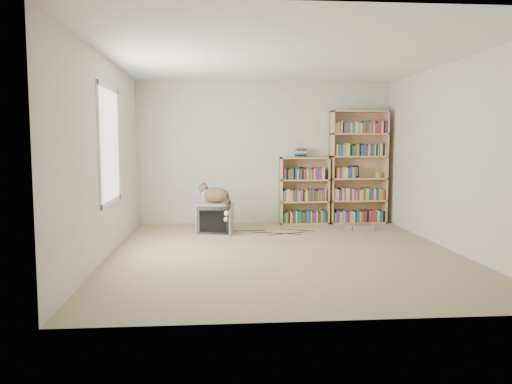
{
  "coord_description": "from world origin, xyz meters",
  "views": [
    {
      "loc": [
        -0.88,
        -6.34,
        1.43
      ],
      "look_at": [
        -0.29,
        1.0,
        0.7
      ],
      "focal_mm": 35.0,
      "sensor_mm": 36.0,
      "label": 1
    }
  ],
  "objects": [
    {
      "name": "green_mug",
      "position": [
        2.01,
        2.34,
        0.86
      ],
      "size": [
        0.1,
        0.1,
        0.11
      ],
      "primitive_type": "cylinder",
      "color": "#7DB533",
      "rests_on": "bookcase_tall"
    },
    {
      "name": "bookcase_tall",
      "position": [
        1.65,
        2.36,
        0.94
      ],
      "size": [
        1.0,
        0.3,
        1.99
      ],
      "color": "tan",
      "rests_on": "floor"
    },
    {
      "name": "wall_left",
      "position": [
        -2.25,
        0.0,
        1.25
      ],
      "size": [
        0.02,
        5.0,
        2.5
      ],
      "primitive_type": "cube",
      "color": "silver",
      "rests_on": "floor"
    },
    {
      "name": "wall_front",
      "position": [
        0.0,
        -2.5,
        1.25
      ],
      "size": [
        4.5,
        0.02,
        2.5
      ],
      "primitive_type": "cube",
      "color": "silver",
      "rests_on": "floor"
    },
    {
      "name": "framed_print",
      "position": [
        1.6,
        2.44,
        0.92
      ],
      "size": [
        0.16,
        0.05,
        0.21
      ],
      "primitive_type": "cube",
      "rotation": [
        -0.17,
        0.0,
        0.0
      ],
      "color": "black",
      "rests_on": "bookcase_tall"
    },
    {
      "name": "ceiling",
      "position": [
        0.0,
        0.0,
        2.5
      ],
      "size": [
        4.5,
        5.0,
        0.02
      ],
      "primitive_type": "cube",
      "color": "white",
      "rests_on": "wall_back"
    },
    {
      "name": "floor",
      "position": [
        0.0,
        0.0,
        0.0
      ],
      "size": [
        4.5,
        5.0,
        0.01
      ],
      "primitive_type": "cube",
      "color": "tan",
      "rests_on": "ground"
    },
    {
      "name": "wall_back",
      "position": [
        0.0,
        2.5,
        1.25
      ],
      "size": [
        4.5,
        0.02,
        2.5
      ],
      "primitive_type": "cube",
      "color": "silver",
      "rests_on": "floor"
    },
    {
      "name": "window",
      "position": [
        -2.24,
        0.2,
        1.4
      ],
      "size": [
        0.02,
        1.22,
        1.52
      ],
      "primitive_type": "cube",
      "color": "white",
      "rests_on": "wall_left"
    },
    {
      "name": "wall_outlet",
      "position": [
        -2.24,
        1.87,
        0.32
      ],
      "size": [
        0.01,
        0.08,
        0.13
      ],
      "primitive_type": "cube",
      "color": "silver",
      "rests_on": "wall_left"
    },
    {
      "name": "floor_cables",
      "position": [
        0.1,
        1.61,
        0.0
      ],
      "size": [
        1.2,
        0.7,
        0.01
      ],
      "primitive_type": null,
      "color": "black",
      "rests_on": "floor"
    },
    {
      "name": "book_stack",
      "position": [
        0.62,
        2.38,
        1.25
      ],
      "size": [
        0.18,
        0.24,
        0.15
      ],
      "primitive_type": "cube",
      "color": "red",
      "rests_on": "bookcase_short"
    },
    {
      "name": "wall_right",
      "position": [
        2.25,
        0.0,
        1.25
      ],
      "size": [
        0.02,
        5.0,
        2.5
      ],
      "primitive_type": "cube",
      "color": "silver",
      "rests_on": "floor"
    },
    {
      "name": "bookcase_short",
      "position": [
        0.68,
        2.36,
        0.54
      ],
      "size": [
        0.86,
        0.3,
        1.18
      ],
      "color": "tan",
      "rests_on": "floor"
    },
    {
      "name": "crt_tv",
      "position": [
        -0.9,
        1.53,
        0.24
      ],
      "size": [
        0.62,
        0.58,
        0.48
      ],
      "rotation": [
        0.0,
        0.0,
        -0.16
      ],
      "color": "#9B9C9E",
      "rests_on": "floor"
    },
    {
      "name": "dvd_player",
      "position": [
        1.49,
        1.61,
        0.04
      ],
      "size": [
        0.42,
        0.33,
        0.09
      ],
      "primitive_type": "cube",
      "rotation": [
        0.0,
        0.0,
        0.14
      ],
      "color": "#AEAEB3",
      "rests_on": "floor"
    },
    {
      "name": "cat",
      "position": [
        -0.86,
        1.52,
        0.57
      ],
      "size": [
        0.61,
        0.69,
        0.54
      ],
      "rotation": [
        0.0,
        0.0,
        -0.44
      ],
      "color": "#362816",
      "rests_on": "crt_tv"
    }
  ]
}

